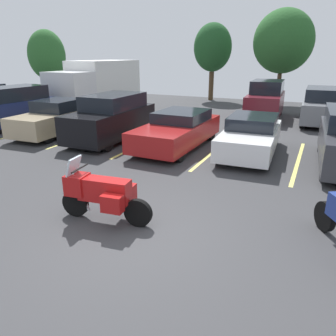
{
  "coord_description": "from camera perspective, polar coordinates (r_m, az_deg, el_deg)",
  "views": [
    {
      "loc": [
        3.17,
        -4.86,
        3.46
      ],
      "look_at": [
        -0.06,
        2.05,
        0.79
      ],
      "focal_mm": 34.82,
      "sensor_mm": 36.0,
      "label": 1
    }
  ],
  "objects": [
    {
      "name": "car_far_maroon",
      "position": [
        19.62,
        16.72,
        11.32
      ],
      "size": [
        2.02,
        4.45,
        2.06
      ],
      "color": "maroon",
      "rests_on": "ground"
    },
    {
      "name": "ground",
      "position": [
        6.78,
        -7.07,
        -12.04
      ],
      "size": [
        44.0,
        44.0,
        0.1
      ],
      "primitive_type": "cube",
      "color": "#38383A"
    },
    {
      "name": "box_truck",
      "position": [
        21.9,
        -12.29,
        14.08
      ],
      "size": [
        2.69,
        6.65,
        3.08
      ],
      "color": "silver",
      "rests_on": "ground"
    },
    {
      "name": "car_red",
      "position": [
        12.77,
        1.76,
        6.7
      ],
      "size": [
        1.97,
        4.83,
        1.36
      ],
      "color": "maroon",
      "rests_on": "ground"
    },
    {
      "name": "car_far_grey",
      "position": [
        19.08,
        25.48,
        9.78
      ],
      "size": [
        2.02,
        4.72,
        1.82
      ],
      "color": "slate",
      "rests_on": "ground"
    },
    {
      "name": "tree_rear",
      "position": [
        24.93,
        19.54,
        20.15
      ],
      "size": [
        4.0,
        4.0,
        6.38
      ],
      "color": "#4C3823",
      "rests_on": "ground"
    },
    {
      "name": "car_tan",
      "position": [
        15.79,
        -18.88,
        8.29
      ],
      "size": [
        2.04,
        4.6,
        1.52
      ],
      "color": "tan",
      "rests_on": "ground"
    },
    {
      "name": "motorcycle_touring",
      "position": [
        7.14,
        -11.61,
        -4.31
      ],
      "size": [
        2.13,
        0.93,
        1.4
      ],
      "color": "black",
      "rests_on": "ground"
    },
    {
      "name": "tree_center",
      "position": [
        26.64,
        7.83,
        20.12
      ],
      "size": [
        2.87,
        2.87,
        5.72
      ],
      "color": "#4C3823",
      "rests_on": "ground"
    },
    {
      "name": "car_navy",
      "position": [
        18.13,
        -25.63,
        9.58
      ],
      "size": [
        2.11,
        4.51,
        1.97
      ],
      "color": "navy",
      "rests_on": "ground"
    },
    {
      "name": "tree_far_left",
      "position": [
        30.02,
        -20.46,
        18.02
      ],
      "size": [
        2.99,
        2.99,
        5.37
      ],
      "color": "#4C3823",
      "rests_on": "ground"
    },
    {
      "name": "car_white",
      "position": [
        12.18,
        14.32,
        5.52
      ],
      "size": [
        1.99,
        4.47,
        1.37
      ],
      "color": "white",
      "rests_on": "ground"
    },
    {
      "name": "car_black",
      "position": [
        14.04,
        -9.81,
        8.61
      ],
      "size": [
        1.95,
        4.64,
        1.89
      ],
      "color": "black",
      "rests_on": "ground"
    },
    {
      "name": "parking_stripes",
      "position": [
        12.95,
        1.82,
        3.81
      ],
      "size": [
        26.92,
        5.1,
        0.01
      ],
      "color": "#EAE066",
      "rests_on": "ground"
    }
  ]
}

